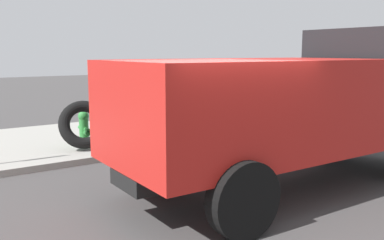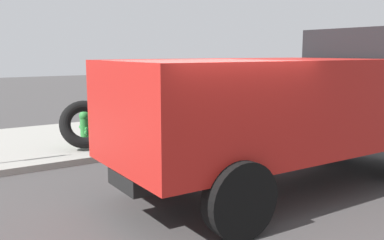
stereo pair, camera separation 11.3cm
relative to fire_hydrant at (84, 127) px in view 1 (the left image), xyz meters
name	(u,v)px [view 1 (the left image)]	position (x,y,z in m)	size (l,w,h in m)	color
ground_plane	(212,215)	(0.07, -5.40, -0.62)	(80.00, 80.00, 0.00)	#423F3F
sidewalk_curb	(73,140)	(0.07, 1.10, -0.54)	(36.00, 5.00, 0.15)	#99968E
fire_hydrant	(84,127)	(0.00, 0.00, 0.00)	(0.27, 0.62, 0.88)	#2D8438
loose_tire	(84,125)	(-0.18, -0.49, 0.15)	(1.22, 1.22, 0.28)	black
dump_truck_red	(303,101)	(2.41, -5.08, 0.99)	(7.02, 2.86, 3.00)	red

